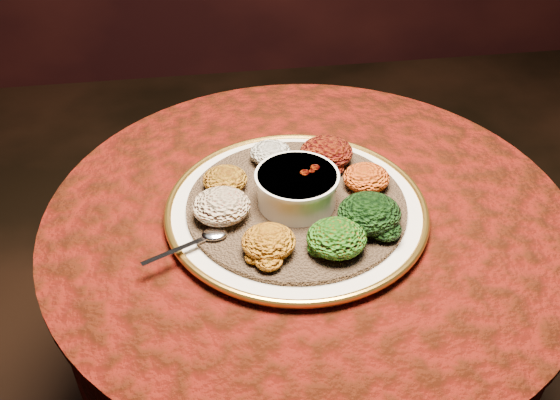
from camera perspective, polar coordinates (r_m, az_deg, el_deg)
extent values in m
cylinder|color=black|center=(1.42, 2.24, -13.35)|extent=(0.12, 0.12, 0.68)
cylinder|color=black|center=(1.15, 2.67, -2.27)|extent=(0.80, 0.80, 0.04)
cylinder|color=#460B05|center=(1.25, 2.48, -7.29)|extent=(0.93, 0.93, 0.34)
cylinder|color=#460B05|center=(1.14, 2.71, -1.24)|extent=(0.96, 0.96, 0.01)
cylinder|color=white|center=(1.12, 1.50, -0.97)|extent=(0.48, 0.48, 0.02)
torus|color=#C28C30|center=(1.11, 1.51, -0.69)|extent=(0.47, 0.47, 0.01)
cylinder|color=brown|center=(1.11, 1.51, -0.41)|extent=(0.51, 0.51, 0.01)
cylinder|color=white|center=(1.09, 1.55, 1.04)|extent=(0.14, 0.14, 0.06)
cylinder|color=white|center=(1.07, 1.57, 2.20)|extent=(0.15, 0.15, 0.01)
cylinder|color=#601904|center=(1.07, 1.56, 1.82)|extent=(0.12, 0.12, 0.01)
ellipsoid|color=silver|center=(1.04, -6.02, -3.11)|extent=(0.04, 0.03, 0.01)
cube|color=silver|center=(1.02, -9.48, -4.56)|extent=(0.11, 0.06, 0.00)
ellipsoid|color=silver|center=(1.19, -0.86, 4.32)|extent=(0.08, 0.08, 0.04)
ellipsoid|color=black|center=(1.19, 4.27, 4.38)|extent=(0.10, 0.10, 0.05)
ellipsoid|color=#A6690D|center=(1.14, 7.90, 2.03)|extent=(0.08, 0.08, 0.04)
ellipsoid|color=black|center=(1.05, 8.18, -1.22)|extent=(0.11, 0.10, 0.05)
ellipsoid|color=#8F3309|center=(1.00, 5.19, -3.49)|extent=(0.10, 0.09, 0.05)
ellipsoid|color=#B56C0F|center=(0.99, -1.05, -3.84)|extent=(0.09, 0.08, 0.04)
ellipsoid|color=maroon|center=(1.06, -5.38, -0.56)|extent=(0.10, 0.09, 0.05)
ellipsoid|color=#9A6512|center=(1.13, -5.05, 1.88)|extent=(0.08, 0.08, 0.04)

